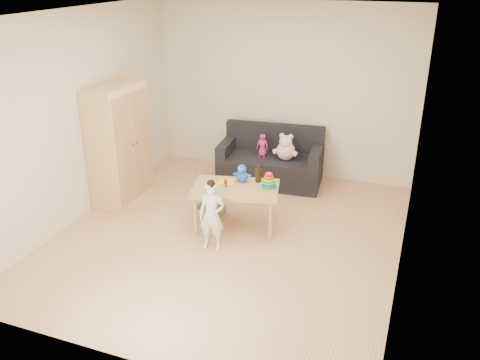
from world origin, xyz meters
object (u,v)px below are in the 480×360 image
at_px(wardrobe, 119,145).
at_px(play_table, 235,207).
at_px(toddler, 212,216).
at_px(sofa, 270,170).

distance_m(wardrobe, play_table, 1.85).
bearing_deg(play_table, toddler, -97.42).
height_order(wardrobe, sofa, wardrobe).
xyz_separation_m(wardrobe, sofa, (1.74, 1.28, -0.60)).
bearing_deg(wardrobe, sofa, 36.42).
bearing_deg(play_table, sofa, 90.66).
bearing_deg(wardrobe, toddler, -24.42).
relative_size(wardrobe, sofa, 1.09).
height_order(play_table, toddler, toddler).
xyz_separation_m(sofa, toddler, (-0.06, -2.05, 0.20)).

